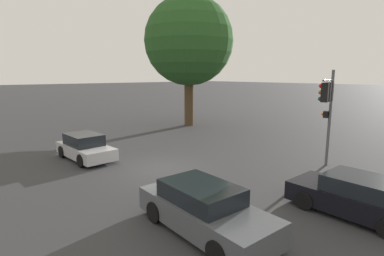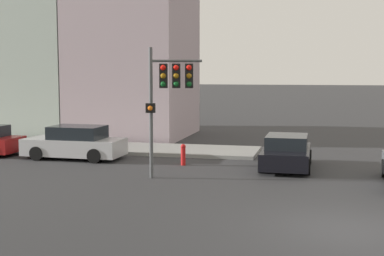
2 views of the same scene
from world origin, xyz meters
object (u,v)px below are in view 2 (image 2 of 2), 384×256
parked_car_0 (75,143)px  fire_hydrant (183,154)px  traffic_signal (169,85)px  crossing_car_1 (286,153)px

parked_car_0 → fire_hydrant: parked_car_0 is taller
traffic_signal → parked_car_0: size_ratio=1.07×
traffic_signal → crossing_car_1: size_ratio=1.18×
traffic_signal → fire_hydrant: (2.83, 0.19, -3.00)m
crossing_car_1 → fire_hydrant: bearing=-85.5°
parked_car_0 → fire_hydrant: bearing=175.3°
parked_car_0 → traffic_signal: bearing=149.4°
fire_hydrant → parked_car_0: bearing=84.3°
crossing_car_1 → fire_hydrant: 4.35m
crossing_car_1 → parked_car_0: 9.60m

